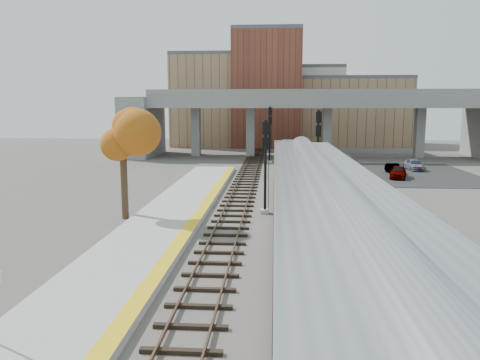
% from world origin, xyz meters
% --- Properties ---
extents(ground, '(160.00, 160.00, 0.00)m').
position_xyz_m(ground, '(0.00, 0.00, 0.00)').
color(ground, '#47423D').
rests_on(ground, ground).
extents(platform, '(4.50, 60.00, 0.35)m').
position_xyz_m(platform, '(-7.25, 0.00, 0.17)').
color(platform, '#9E9E99').
rests_on(platform, ground).
extents(yellow_strip, '(0.70, 60.00, 0.01)m').
position_xyz_m(yellow_strip, '(-5.35, 0.00, 0.35)').
color(yellow_strip, yellow).
rests_on(yellow_strip, platform).
extents(tracks, '(10.70, 95.00, 0.25)m').
position_xyz_m(tracks, '(0.93, 12.50, 0.08)').
color(tracks, black).
rests_on(tracks, ground).
extents(overpass, '(54.00, 12.00, 9.50)m').
position_xyz_m(overpass, '(4.92, 45.00, 5.81)').
color(overpass, slate).
rests_on(overpass, ground).
extents(buildings_far, '(43.00, 21.00, 20.60)m').
position_xyz_m(buildings_far, '(1.26, 66.57, 7.88)').
color(buildings_far, '#957657').
rests_on(buildings_far, ground).
extents(parking_lot, '(14.00, 18.00, 0.04)m').
position_xyz_m(parking_lot, '(14.00, 28.00, 0.02)').
color(parking_lot, black).
rests_on(parking_lot, ground).
extents(locomotive, '(3.02, 19.05, 4.10)m').
position_xyz_m(locomotive, '(1.00, 13.50, 2.28)').
color(locomotive, '#A8AAB2').
rests_on(locomotive, ground).
extents(coach, '(3.03, 25.00, 5.00)m').
position_xyz_m(coach, '(1.00, -9.11, 2.80)').
color(coach, '#A8AAB2').
rests_on(coach, ground).
extents(signal_mast_near, '(0.60, 0.64, 6.36)m').
position_xyz_m(signal_mast_near, '(-1.10, 7.97, 3.02)').
color(signal_mast_near, '#9E9E99').
rests_on(signal_mast_near, ground).
extents(signal_mast_mid, '(0.60, 0.64, 6.99)m').
position_xyz_m(signal_mast_mid, '(3.00, 14.89, 3.46)').
color(signal_mast_mid, '#9E9E99').
rests_on(signal_mast_mid, ground).
extents(signal_mast_far, '(0.60, 0.64, 7.23)m').
position_xyz_m(signal_mast_far, '(-1.10, 36.82, 3.62)').
color(signal_mast_far, '#9E9E99').
rests_on(signal_mast_far, ground).
extents(tree, '(3.60, 3.60, 7.27)m').
position_xyz_m(tree, '(-10.17, 5.97, 5.39)').
color(tree, '#382619').
rests_on(tree, ground).
extents(car_a, '(2.53, 4.00, 1.27)m').
position_xyz_m(car_a, '(12.03, 24.69, 0.68)').
color(car_a, '#99999E').
rests_on(car_a, parking_lot).
extents(car_b, '(1.20, 3.25, 1.06)m').
position_xyz_m(car_b, '(12.40, 28.10, 0.57)').
color(car_b, '#99999E').
rests_on(car_b, parking_lot).
extents(car_c, '(1.71, 4.01, 1.15)m').
position_xyz_m(car_c, '(15.51, 31.18, 0.62)').
color(car_c, '#99999E').
rests_on(car_c, parking_lot).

